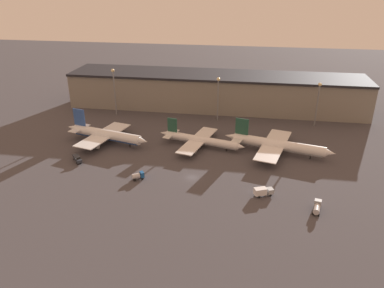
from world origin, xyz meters
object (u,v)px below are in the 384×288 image
(airplane_2, at_px, (277,145))
(service_vehicle_0, at_px, (263,191))
(airplane_0, at_px, (106,135))
(service_vehicle_1, at_px, (77,159))
(airplane_1, at_px, (200,140))
(service_vehicle_2, at_px, (138,176))
(service_vehicle_3, at_px, (317,207))

(airplane_2, relative_size, service_vehicle_0, 6.53)
(airplane_0, distance_m, service_vehicle_1, 21.10)
(airplane_1, xyz_separation_m, service_vehicle_2, (-18.93, -33.74, -1.43))
(service_vehicle_3, bearing_deg, airplane_0, 77.60)
(service_vehicle_3, bearing_deg, service_vehicle_0, 81.13)
(service_vehicle_0, relative_size, service_vehicle_2, 1.50)
(airplane_2, xyz_separation_m, service_vehicle_2, (-52.69, -32.27, -2.17))
(service_vehicle_2, bearing_deg, service_vehicle_0, -39.43)
(service_vehicle_1, bearing_deg, service_vehicle_0, 38.91)
(service_vehicle_1, bearing_deg, airplane_2, 64.76)
(airplane_2, xyz_separation_m, service_vehicle_3, (11.05, -43.41, -2.04))
(service_vehicle_0, bearing_deg, service_vehicle_1, 145.95)
(airplane_1, height_order, service_vehicle_1, airplane_1)
(airplane_0, xyz_separation_m, service_vehicle_3, (88.21, -42.07, -2.21))
(airplane_2, height_order, service_vehicle_1, airplane_2)
(airplane_0, xyz_separation_m, airplane_2, (77.15, 1.35, -0.17))
(airplane_1, bearing_deg, service_vehicle_1, -140.12)
(airplane_0, relative_size, service_vehicle_1, 6.14)
(airplane_2, distance_m, service_vehicle_2, 61.83)
(airplane_0, distance_m, service_vehicle_2, 39.50)
(service_vehicle_0, distance_m, service_vehicle_1, 77.06)
(service_vehicle_1, bearing_deg, service_vehicle_3, 36.78)
(service_vehicle_1, bearing_deg, airplane_0, 126.74)
(airplane_2, xyz_separation_m, service_vehicle_0, (-6.28, -36.42, -1.99))
(service_vehicle_0, height_order, service_vehicle_2, service_vehicle_0)
(airplane_1, xyz_separation_m, airplane_2, (33.77, -1.47, 0.74))
(airplane_1, bearing_deg, service_vehicle_0, -39.89)
(airplane_0, xyz_separation_m, service_vehicle_2, (24.46, -30.92, -2.33))
(service_vehicle_0, bearing_deg, airplane_0, 130.61)
(airplane_1, height_order, service_vehicle_0, airplane_1)
(airplane_0, relative_size, service_vehicle_0, 5.96)
(airplane_0, relative_size, airplane_1, 1.07)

